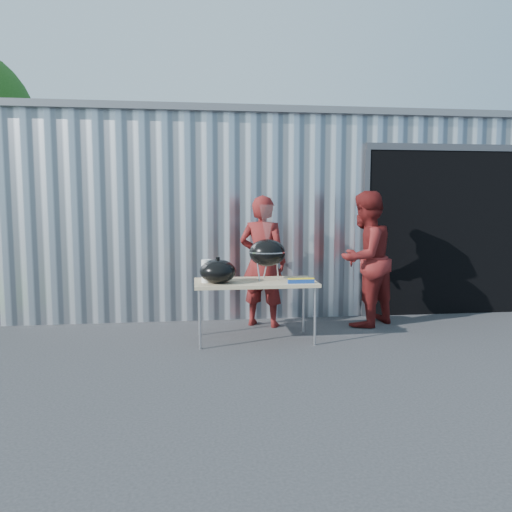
{
  "coord_description": "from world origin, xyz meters",
  "views": [
    {
      "loc": [
        -0.51,
        -5.52,
        1.71
      ],
      "look_at": [
        0.27,
        0.67,
        1.05
      ],
      "focal_mm": 35.0,
      "sensor_mm": 36.0,
      "label": 1
    }
  ],
  "objects": [
    {
      "name": "paper_towels",
      "position": [
        -0.36,
        0.51,
        0.89
      ],
      "size": [
        0.12,
        0.12,
        0.28
      ],
      "primitive_type": "cylinder",
      "color": "white",
      "rests_on": "folding_table"
    },
    {
      "name": "kettle_grill",
      "position": [
        0.41,
        0.64,
        1.17
      ],
      "size": [
        0.47,
        0.47,
        0.94
      ],
      "color": "black",
      "rests_on": "folding_table"
    },
    {
      "name": "folding_table",
      "position": [
        0.25,
        0.56,
        0.71
      ],
      "size": [
        1.5,
        0.75,
        0.75
      ],
      "color": "tan",
      "rests_on": "ground"
    },
    {
      "name": "building",
      "position": [
        0.92,
        4.59,
        1.54
      ],
      "size": [
        8.2,
        6.2,
        3.1
      ],
      "color": "silver",
      "rests_on": "ground"
    },
    {
      "name": "person_cook",
      "position": [
        0.44,
        1.29,
        0.91
      ],
      "size": [
        0.79,
        0.67,
        1.82
      ],
      "primitive_type": "imported",
      "rotation": [
        0.0,
        0.0,
        2.71
      ],
      "color": "maroon",
      "rests_on": "ground"
    },
    {
      "name": "ground",
      "position": [
        0.0,
        0.0,
        0.0
      ],
      "size": [
        80.0,
        80.0,
        0.0
      ],
      "primitive_type": "plane",
      "color": "#2E2E31"
    },
    {
      "name": "white_tub",
      "position": [
        -0.3,
        0.75,
        0.8
      ],
      "size": [
        0.2,
        0.15,
        0.1
      ],
      "primitive_type": "cube",
      "color": "white",
      "rests_on": "folding_table"
    },
    {
      "name": "grill_lid",
      "position": [
        -0.22,
        0.46,
        0.89
      ],
      "size": [
        0.44,
        0.44,
        0.32
      ],
      "color": "black",
      "rests_on": "folding_table"
    },
    {
      "name": "foil_box",
      "position": [
        0.77,
        0.31,
        0.78
      ],
      "size": [
        0.32,
        0.06,
        0.06
      ],
      "color": "navy",
      "rests_on": "folding_table"
    },
    {
      "name": "person_bystander",
      "position": [
        1.86,
        1.14,
        0.94
      ],
      "size": [
        1.16,
        1.11,
        1.88
      ],
      "primitive_type": "imported",
      "rotation": [
        0.0,
        0.0,
        3.76
      ],
      "color": "maroon",
      "rests_on": "ground"
    }
  ]
}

